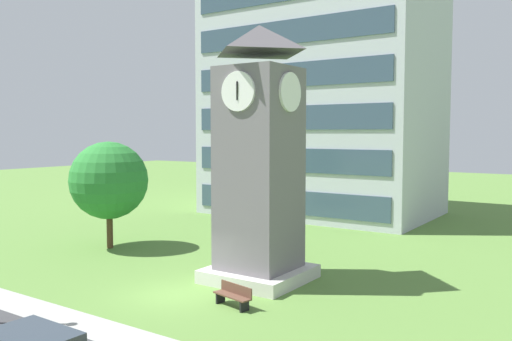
{
  "coord_description": "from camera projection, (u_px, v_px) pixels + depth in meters",
  "views": [
    {
      "loc": [
        15.2,
        -16.33,
        6.84
      ],
      "look_at": [
        0.85,
        4.83,
        5.04
      ],
      "focal_mm": 37.18,
      "sensor_mm": 36.0,
      "label": 1
    }
  ],
  "objects": [
    {
      "name": "kerb_strip",
      "position": [
        90.0,
        326.0,
        18.8
      ],
      "size": [
        120.0,
        1.6,
        0.01
      ],
      "primitive_type": "cube",
      "color": "#9E9E99",
      "rests_on": "ground"
    },
    {
      "name": "ground_plane",
      "position": [
        176.0,
        294.0,
        22.48
      ],
      "size": [
        160.0,
        160.0,
        0.0
      ],
      "primitive_type": "plane",
      "color": "#567F38"
    },
    {
      "name": "office_building",
      "position": [
        323.0,
        63.0,
        44.7
      ],
      "size": [
        18.05,
        12.05,
        25.6
      ],
      "color": "#B7BCC6",
      "rests_on": "ground"
    },
    {
      "name": "park_bench",
      "position": [
        233.0,
        295.0,
        20.87
      ],
      "size": [
        1.86,
        0.86,
        0.88
      ],
      "color": "brown",
      "rests_on": "ground"
    },
    {
      "name": "clock_tower",
      "position": [
        259.0,
        167.0,
        24.31
      ],
      "size": [
        4.24,
        4.24,
        11.71
      ],
      "color": "slate",
      "rests_on": "ground"
    },
    {
      "name": "tree_by_building",
      "position": [
        109.0,
        180.0,
        31.36
      ],
      "size": [
        4.6,
        4.6,
        6.35
      ],
      "color": "#513823",
      "rests_on": "ground"
    }
  ]
}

